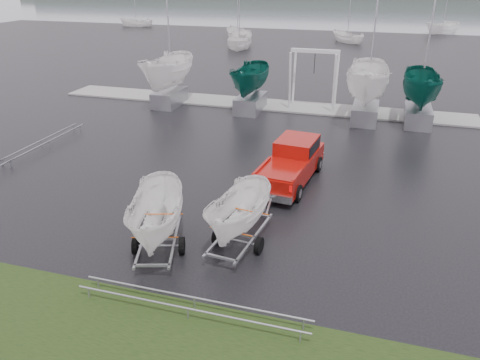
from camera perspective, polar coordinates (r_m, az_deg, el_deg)
ground_plane at (r=22.94m, az=-6.24°, el=0.98°), size 120.00×120.00×0.00m
lake at (r=119.97m, az=13.45°, el=19.39°), size 300.00×300.00×0.00m
grass_verge at (r=14.89m, az=-23.21°, el=-15.35°), size 40.00×40.00×0.00m
dock at (r=34.60m, az=2.10°, el=9.26°), size 30.00×3.00×0.12m
pickup_truck at (r=21.74m, az=6.38°, el=2.35°), size 2.47×5.65×1.82m
trailer_hitched at (r=15.71m, az=-0.01°, el=-0.05°), size 1.83×3.71×4.69m
trailer_parked at (r=15.58m, az=-10.42°, el=0.25°), size 2.21×3.79×5.14m
boat_hoist at (r=33.25m, az=9.02°, el=13.00°), size 3.30×2.18×4.12m
keelboat_0 at (r=33.97m, az=-8.93°, el=15.52°), size 2.51×3.20×10.68m
keelboat_1 at (r=32.19m, az=1.33°, el=14.09°), size 2.12×3.20×6.73m
keelboat_2 at (r=30.72m, az=15.74°, el=14.47°), size 2.66×3.20×10.84m
keelboat_3 at (r=31.21m, az=21.68°, el=12.73°), size 2.30×3.20×10.47m
mast_rack_0 at (r=28.15m, az=-22.69°, el=4.43°), size 0.56×6.50×0.06m
mast_rack_2 at (r=13.84m, az=-6.00°, el=-14.69°), size 7.00×0.56×0.06m
moored_boat_0 at (r=67.48m, az=-0.29°, el=16.63°), size 3.60×3.63×11.46m
moored_boat_1 at (r=61.29m, az=-0.08°, el=15.85°), size 3.39×3.45×11.87m
moored_boat_2 at (r=67.59m, az=12.90°, el=16.07°), size 3.19×3.19×10.96m
moored_boat_3 at (r=81.90m, az=23.37°, el=16.12°), size 3.94×3.95×11.67m
moored_boat_4 at (r=86.79m, az=-12.47°, el=17.82°), size 2.50×2.45×10.91m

